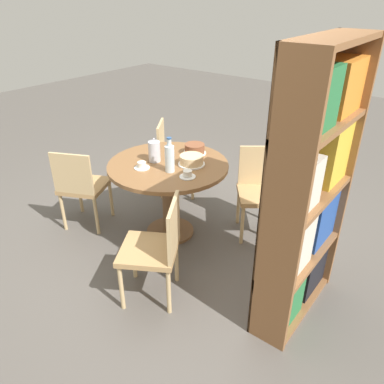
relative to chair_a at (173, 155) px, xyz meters
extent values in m
plane|color=#56514C|center=(0.69, 0.54, -0.47)|extent=(14.00, 14.00, 0.00)
cylinder|color=brown|center=(0.69, 0.54, -0.45)|extent=(0.47, 0.47, 0.03)
cylinder|color=brown|center=(0.69, 0.54, -0.09)|extent=(0.14, 0.14, 0.69)
cylinder|color=brown|center=(0.69, 0.54, 0.27)|extent=(1.11, 1.11, 0.04)
cylinder|color=tan|center=(0.02, 0.30, -0.26)|extent=(0.03, 0.03, 0.41)
cylinder|color=tan|center=(-0.28, 0.10, -0.26)|extent=(0.03, 0.03, 0.41)
cylinder|color=tan|center=(0.22, 0.00, -0.26)|extent=(0.03, 0.03, 0.41)
cylinder|color=tan|center=(-0.08, -0.20, -0.26)|extent=(0.03, 0.03, 0.41)
cube|color=tan|center=(-0.03, 0.05, -0.04)|extent=(0.58, 0.58, 0.04)
cube|color=tan|center=(0.08, -0.11, 0.19)|extent=(0.35, 0.24, 0.40)
cylinder|color=tan|center=(0.83, -0.17, -0.26)|extent=(0.03, 0.03, 0.41)
cylinder|color=tan|center=(0.99, -0.49, -0.26)|extent=(0.03, 0.03, 0.41)
cylinder|color=tan|center=(1.16, -0.01, -0.26)|extent=(0.03, 0.03, 0.41)
cylinder|color=tan|center=(1.31, -0.34, -0.26)|extent=(0.03, 0.03, 0.41)
cube|color=tan|center=(1.07, -0.25, -0.04)|extent=(0.56, 0.56, 0.04)
cube|color=tan|center=(1.25, -0.17, 0.19)|extent=(0.20, 0.37, 0.40)
cylinder|color=tan|center=(1.39, 0.74, -0.26)|extent=(0.03, 0.03, 0.41)
cylinder|color=tan|center=(1.69, 0.92, -0.26)|extent=(0.03, 0.03, 0.41)
cylinder|color=tan|center=(1.20, 1.05, -0.26)|extent=(0.03, 0.03, 0.41)
cylinder|color=tan|center=(1.51, 1.23, -0.26)|extent=(0.03, 0.03, 0.41)
cube|color=tan|center=(1.45, 0.99, -0.04)|extent=(0.58, 0.58, 0.04)
cube|color=tan|center=(1.35, 1.16, 0.19)|extent=(0.36, 0.23, 0.40)
cylinder|color=tan|center=(0.42, 1.20, -0.26)|extent=(0.03, 0.03, 0.41)
cylinder|color=tan|center=(0.20, 1.49, -0.26)|extent=(0.03, 0.03, 0.41)
cylinder|color=tan|center=(0.13, 0.98, -0.26)|extent=(0.03, 0.03, 0.41)
cylinder|color=tan|center=(-0.09, 1.27, -0.26)|extent=(0.03, 0.03, 0.41)
cube|color=tan|center=(0.16, 1.24, -0.04)|extent=(0.59, 0.59, 0.04)
cube|color=tan|center=(0.01, 1.12, 0.19)|extent=(0.26, 0.33, 0.40)
cube|color=brown|center=(1.29, 1.93, 0.51)|extent=(0.04, 0.28, 1.95)
cube|color=brown|center=(0.44, 1.93, 0.51)|extent=(0.04, 0.28, 1.95)
cube|color=brown|center=(0.87, 1.80, 0.51)|extent=(0.88, 0.02, 1.95)
cube|color=brown|center=(0.87, 1.93, -0.45)|extent=(0.81, 0.27, 0.04)
cube|color=brown|center=(0.87, 1.93, 0.02)|extent=(0.81, 0.27, 0.04)
cube|color=brown|center=(0.87, 1.93, 0.51)|extent=(0.81, 0.27, 0.04)
cube|color=brown|center=(0.87, 1.93, 1.00)|extent=(0.81, 0.27, 0.04)
cube|color=brown|center=(0.87, 1.93, 1.47)|extent=(0.81, 0.27, 0.04)
cube|color=#28703D|center=(1.09, 1.92, -0.27)|extent=(0.37, 0.21, 0.33)
cube|color=black|center=(0.65, 1.92, -0.27)|extent=(0.37, 0.21, 0.32)
cube|color=beige|center=(1.09, 1.92, 0.24)|extent=(0.37, 0.21, 0.40)
cube|color=#234793|center=(0.65, 1.92, 0.23)|extent=(0.37, 0.21, 0.38)
cube|color=beige|center=(1.11, 1.92, 0.68)|extent=(0.33, 0.21, 0.31)
cube|color=gold|center=(0.63, 1.92, 0.74)|extent=(0.33, 0.21, 0.42)
cube|color=#28703D|center=(1.09, 1.92, 1.19)|extent=(0.37, 0.21, 0.34)
cube|color=orange|center=(0.65, 1.92, 1.18)|extent=(0.37, 0.21, 0.33)
cylinder|color=silver|center=(0.73, 0.41, 0.39)|extent=(0.11, 0.11, 0.19)
cone|color=silver|center=(0.73, 0.41, 0.49)|extent=(0.10, 0.10, 0.02)
sphere|color=silver|center=(0.73, 0.41, 0.51)|extent=(0.02, 0.02, 0.02)
cylinder|color=silver|center=(0.81, 0.66, 0.41)|extent=(0.08, 0.08, 0.23)
cylinder|color=silver|center=(0.81, 0.66, 0.56)|extent=(0.04, 0.04, 0.07)
cylinder|color=#2D5184|center=(0.81, 0.66, 0.60)|extent=(0.04, 0.04, 0.01)
cylinder|color=white|center=(0.58, 0.73, 0.30)|extent=(0.24, 0.24, 0.01)
cylinder|color=#DBB784|center=(0.58, 0.73, 0.34)|extent=(0.21, 0.21, 0.08)
cylinder|color=white|center=(0.36, 0.59, 0.30)|extent=(0.22, 0.22, 0.01)
cylinder|color=brown|center=(0.36, 0.59, 0.35)|extent=(0.19, 0.19, 0.09)
cylinder|color=silver|center=(0.81, 0.86, 0.30)|extent=(0.14, 0.14, 0.01)
cylinder|color=silver|center=(0.81, 0.86, 0.33)|extent=(0.08, 0.08, 0.05)
cylinder|color=silver|center=(0.92, 0.42, 0.30)|extent=(0.14, 0.14, 0.01)
cylinder|color=silver|center=(0.92, 0.42, 0.33)|extent=(0.08, 0.08, 0.05)
camera|label=1|loc=(3.04, 2.64, 1.70)|focal=35.00mm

